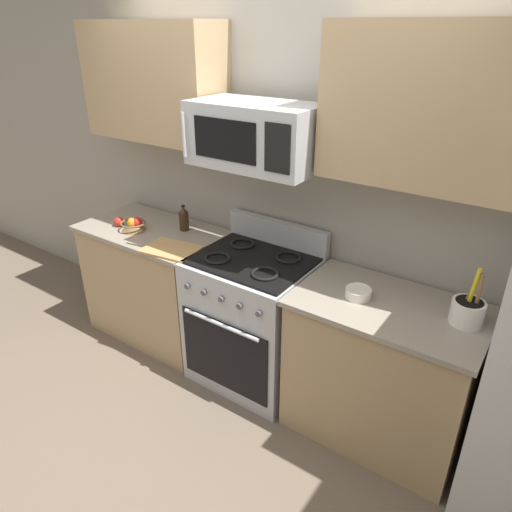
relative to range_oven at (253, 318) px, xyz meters
The scene contains 14 objects.
ground_plane 0.80m from the range_oven, 90.00° to the right, with size 16.00×16.00×0.00m, color #6B5B4C.
wall_back 0.91m from the range_oven, 90.00° to the left, with size 8.00×0.10×2.60m, color #9E998E.
counter_left 0.93m from the range_oven, behind, with size 1.08×0.64×0.91m.
range_oven is the anchor object (origin of this frame).
counter_right 0.91m from the range_oven, ahead, with size 1.03×0.64×0.91m.
microwave 1.23m from the range_oven, 90.03° to the left, with size 0.76×0.44×0.36m.
upper_cabinets_left 1.73m from the range_oven, 169.80° to the left, with size 1.07×0.34×0.76m.
upper_cabinets_right 1.72m from the range_oven, 10.45° to the left, with size 1.02×0.34×0.76m.
utensil_crock 1.38m from the range_oven, ahead, with size 0.16×0.16×0.32m.
fruit_basket 1.12m from the range_oven, behind, with size 0.19×0.19×0.10m.
apple_loose 1.25m from the range_oven, behind, with size 0.07×0.07×0.07m, color red.
cutting_board 0.72m from the range_oven, 160.73° to the right, with size 0.36×0.26×0.02m, color tan.
bottle_soy 0.89m from the range_oven, 169.92° to the left, with size 0.07×0.07×0.19m.
prep_bowl 0.87m from the range_oven, ahead, with size 0.15×0.15×0.06m.
Camera 1 is at (1.55, -1.54, 2.27)m, focal length 33.03 mm.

